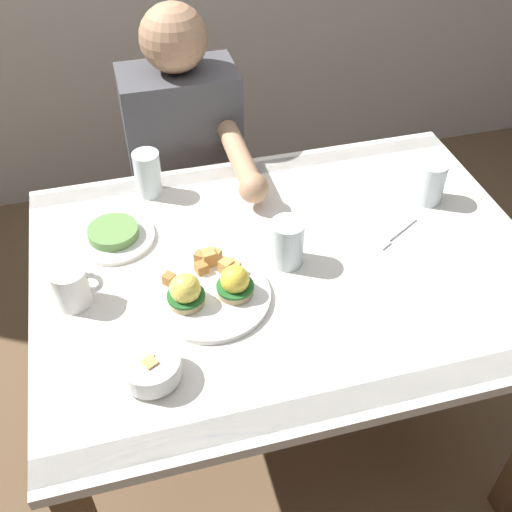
# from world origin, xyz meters

# --- Properties ---
(ground_plane) EXTENTS (6.00, 6.00, 0.00)m
(ground_plane) POSITION_xyz_m (0.00, 0.00, 0.00)
(ground_plane) COLOR brown
(dining_table) EXTENTS (1.20, 0.90, 0.74)m
(dining_table) POSITION_xyz_m (0.00, 0.00, 0.63)
(dining_table) COLOR white
(dining_table) RESTS_ON ground_plane
(eggs_benedict_plate) EXTENTS (0.27, 0.27, 0.09)m
(eggs_benedict_plate) POSITION_xyz_m (-0.21, -0.07, 0.77)
(eggs_benedict_plate) COLOR white
(eggs_benedict_plate) RESTS_ON dining_table
(fruit_bowl) EXTENTS (0.12, 0.12, 0.06)m
(fruit_bowl) POSITION_xyz_m (-0.36, -0.25, 0.77)
(fruit_bowl) COLOR white
(fruit_bowl) RESTS_ON dining_table
(coffee_mug) EXTENTS (0.11, 0.08, 0.09)m
(coffee_mug) POSITION_xyz_m (-0.50, 0.00, 0.79)
(coffee_mug) COLOR white
(coffee_mug) RESTS_ON dining_table
(fork) EXTENTS (0.14, 0.09, 0.00)m
(fork) POSITION_xyz_m (0.28, 0.03, 0.74)
(fork) COLOR silver
(fork) RESTS_ON dining_table
(water_glass_near) EXTENTS (0.08, 0.08, 0.12)m
(water_glass_near) POSITION_xyz_m (-0.01, 0.01, 0.79)
(water_glass_near) COLOR silver
(water_glass_near) RESTS_ON dining_table
(water_glass_far) EXTENTS (0.08, 0.08, 0.11)m
(water_glass_far) POSITION_xyz_m (0.43, 0.14, 0.79)
(water_glass_far) COLOR silver
(water_glass_far) RESTS_ON dining_table
(water_glass_extra) EXTENTS (0.07, 0.07, 0.12)m
(water_glass_extra) POSITION_xyz_m (-0.28, 0.36, 0.80)
(water_glass_extra) COLOR silver
(water_glass_extra) RESTS_ON dining_table
(side_plate) EXTENTS (0.20, 0.20, 0.04)m
(side_plate) POSITION_xyz_m (-0.39, 0.19, 0.75)
(side_plate) COLOR white
(side_plate) RESTS_ON dining_table
(diner_person) EXTENTS (0.34, 0.54, 1.14)m
(diner_person) POSITION_xyz_m (-0.14, 0.60, 0.65)
(diner_person) COLOR #33333D
(diner_person) RESTS_ON ground_plane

